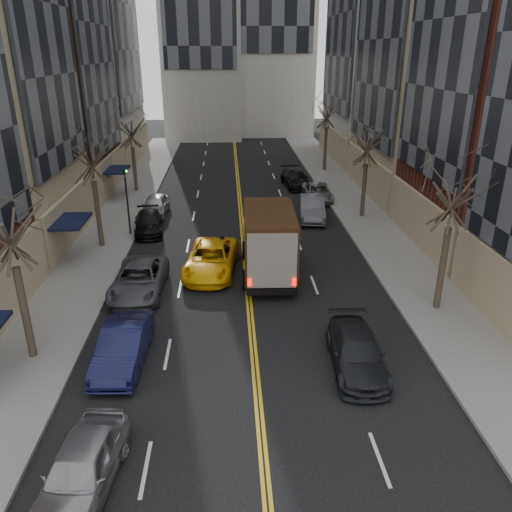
# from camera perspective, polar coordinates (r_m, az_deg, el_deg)

# --- Properties ---
(sidewalk_left) EXTENTS (4.00, 66.00, 0.15)m
(sidewalk_left) POSITION_cam_1_polar(r_m,az_deg,el_deg) (38.90, -15.18, 4.86)
(sidewalk_left) COLOR slate
(sidewalk_left) RESTS_ON ground
(sidewalk_right) EXTENTS (4.00, 66.00, 0.15)m
(sidewalk_right) POSITION_cam_1_polar(r_m,az_deg,el_deg) (39.30, 11.53, 5.38)
(sidewalk_right) COLOR slate
(sidewalk_right) RESTS_ON ground
(tree_lf_near) EXTENTS (3.20, 3.20, 8.41)m
(tree_lf_near) POSITION_cam_1_polar(r_m,az_deg,el_deg) (19.73, -26.87, 4.85)
(tree_lf_near) COLOR #382D23
(tree_lf_near) RESTS_ON sidewalk_left
(tree_lf_mid) EXTENTS (3.20, 3.20, 8.91)m
(tree_lf_mid) POSITION_cam_1_polar(r_m,az_deg,el_deg) (30.74, -18.57, 12.44)
(tree_lf_mid) COLOR #382D23
(tree_lf_mid) RESTS_ON sidewalk_left
(tree_lf_far) EXTENTS (3.20, 3.20, 8.12)m
(tree_lf_far) POSITION_cam_1_polar(r_m,az_deg,el_deg) (43.37, -14.20, 14.82)
(tree_lf_far) COLOR #382D23
(tree_lf_far) RESTS_ON sidewalk_left
(tree_rt_near) EXTENTS (3.20, 3.20, 8.71)m
(tree_rt_near) POSITION_cam_1_polar(r_m,az_deg,el_deg) (23.03, 21.96, 8.50)
(tree_rt_near) COLOR #382D23
(tree_rt_near) RESTS_ON sidewalk_right
(tree_rt_mid) EXTENTS (3.20, 3.20, 8.32)m
(tree_rt_mid) POSITION_cam_1_polar(r_m,az_deg,el_deg) (36.02, 12.76, 13.70)
(tree_rt_mid) COLOR #382D23
(tree_rt_mid) RESTS_ON sidewalk_right
(tree_rt_far) EXTENTS (3.20, 3.20, 9.11)m
(tree_rt_far) POSITION_cam_1_polar(r_m,az_deg,el_deg) (50.46, 8.22, 17.10)
(tree_rt_far) COLOR #382D23
(tree_rt_far) RESTS_ON sidewalk_right
(traffic_signal) EXTENTS (0.29, 0.26, 4.70)m
(traffic_signal) POSITION_cam_1_polar(r_m,az_deg,el_deg) (33.11, -14.56, 6.82)
(traffic_signal) COLOR black
(traffic_signal) RESTS_ON sidewalk_left
(ups_truck) EXTENTS (2.99, 6.95, 3.76)m
(ups_truck) POSITION_cam_1_polar(r_m,az_deg,el_deg) (26.68, 1.46, 1.66)
(ups_truck) COLOR black
(ups_truck) RESTS_ON ground
(observer_sedan) EXTENTS (2.15, 4.82, 1.37)m
(observer_sedan) POSITION_cam_1_polar(r_m,az_deg,el_deg) (19.84, 11.40, -10.73)
(observer_sedan) COLOR black
(observer_sedan) RESTS_ON ground
(taxi) EXTENTS (3.23, 5.89, 1.56)m
(taxi) POSITION_cam_1_polar(r_m,az_deg,el_deg) (27.42, -5.17, -0.34)
(taxi) COLOR #FFBB0A
(taxi) RESTS_ON ground
(pedestrian) EXTENTS (0.48, 0.66, 1.67)m
(pedestrian) POSITION_cam_1_polar(r_m,az_deg,el_deg) (28.56, -3.79, 0.79)
(pedestrian) COLOR black
(pedestrian) RESTS_ON ground
(parked_lf_a) EXTENTS (2.23, 4.54, 1.49)m
(parked_lf_a) POSITION_cam_1_polar(r_m,az_deg,el_deg) (15.70, -19.33, -21.98)
(parked_lf_a) COLOR #9A9BA1
(parked_lf_a) RESTS_ON ground
(parked_lf_b) EXTENTS (1.83, 4.71, 1.53)m
(parked_lf_b) POSITION_cam_1_polar(r_m,az_deg,el_deg) (20.34, -14.93, -9.91)
(parked_lf_b) COLOR #111236
(parked_lf_b) RESTS_ON ground
(parked_lf_c) EXTENTS (2.57, 5.36, 1.47)m
(parked_lf_c) POSITION_cam_1_polar(r_m,az_deg,el_deg) (25.73, -13.23, -2.59)
(parked_lf_c) COLOR #4E4F55
(parked_lf_c) RESTS_ON ground
(parked_lf_d) EXTENTS (2.40, 4.68, 1.30)m
(parked_lf_d) POSITION_cam_1_polar(r_m,az_deg,el_deg) (34.17, -12.19, 3.71)
(parked_lf_d) COLOR black
(parked_lf_d) RESTS_ON ground
(parked_lf_e) EXTENTS (1.92, 4.42, 1.48)m
(parked_lf_e) POSITION_cam_1_polar(r_m,az_deg,el_deg) (37.63, -11.43, 5.68)
(parked_lf_e) COLOR #ABAEB3
(parked_lf_e) RESTS_ON ground
(parked_rt_a) EXTENTS (2.25, 5.07, 1.62)m
(parked_rt_a) POSITION_cam_1_polar(r_m,az_deg,el_deg) (36.32, 6.42, 5.48)
(parked_rt_a) COLOR #505358
(parked_rt_a) RESTS_ON ground
(parked_rt_b) EXTENTS (2.28, 4.77, 1.31)m
(parked_rt_b) POSITION_cam_1_polar(r_m,az_deg,el_deg) (41.07, 7.01, 7.26)
(parked_rt_b) COLOR #94969B
(parked_rt_b) RESTS_ON ground
(parked_rt_c) EXTENTS (2.51, 5.19, 1.46)m
(parked_rt_c) POSITION_cam_1_polar(r_m,az_deg,el_deg) (45.00, 4.56, 8.81)
(parked_rt_c) COLOR black
(parked_rt_c) RESTS_ON ground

